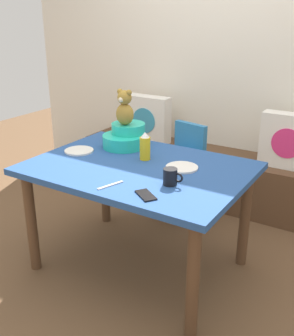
% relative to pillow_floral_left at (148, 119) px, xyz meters
% --- Properties ---
extents(ground_plane, '(8.00, 8.00, 0.00)m').
position_rel_pillow_floral_left_xyz_m(ground_plane, '(0.69, -1.22, -0.68)').
color(ground_plane, brown).
extents(back_wall, '(4.40, 0.10, 2.60)m').
position_rel_pillow_floral_left_xyz_m(back_wall, '(0.69, 0.29, 0.62)').
color(back_wall, silver).
rests_on(back_wall, ground_plane).
extents(window_bench, '(2.60, 0.44, 0.46)m').
position_rel_pillow_floral_left_xyz_m(window_bench, '(0.69, 0.02, -0.45)').
color(window_bench, brown).
rests_on(window_bench, ground_plane).
extents(pillow_floral_left, '(0.44, 0.15, 0.44)m').
position_rel_pillow_floral_left_xyz_m(pillow_floral_left, '(0.00, 0.00, 0.00)').
color(pillow_floral_left, white).
rests_on(pillow_floral_left, window_bench).
extents(pillow_floral_right, '(0.44, 0.15, 0.44)m').
position_rel_pillow_floral_left_xyz_m(pillow_floral_right, '(1.32, 0.00, 0.00)').
color(pillow_floral_right, white).
rests_on(pillow_floral_right, window_bench).
extents(dining_table, '(1.36, 0.98, 0.74)m').
position_rel_pillow_floral_left_xyz_m(dining_table, '(0.69, -1.22, -0.04)').
color(dining_table, '#264C8C').
rests_on(dining_table, ground_plane).
extents(highchair, '(0.39, 0.50, 0.79)m').
position_rel_pillow_floral_left_xyz_m(highchair, '(0.57, -0.42, -0.16)').
color(highchair, '#2672B2').
rests_on(highchair, ground_plane).
extents(infant_seat_teal, '(0.30, 0.33, 0.16)m').
position_rel_pillow_floral_left_xyz_m(infant_seat_teal, '(0.40, -0.94, 0.13)').
color(infant_seat_teal, '#20C1A9').
rests_on(infant_seat_teal, dining_table).
extents(teddy_bear, '(0.13, 0.12, 0.25)m').
position_rel_pillow_floral_left_xyz_m(teddy_bear, '(0.40, -0.94, 0.34)').
color(teddy_bear, olive).
rests_on(teddy_bear, infant_seat_teal).
extents(ketchup_bottle, '(0.07, 0.07, 0.18)m').
position_rel_pillow_floral_left_xyz_m(ketchup_bottle, '(0.66, -1.10, 0.15)').
color(ketchup_bottle, gold).
rests_on(ketchup_bottle, dining_table).
extents(coffee_mug, '(0.12, 0.08, 0.09)m').
position_rel_pillow_floral_left_xyz_m(coffee_mug, '(1.00, -1.37, 0.11)').
color(coffee_mug, black).
rests_on(coffee_mug, dining_table).
extents(dinner_plate_near, '(0.20, 0.20, 0.01)m').
position_rel_pillow_floral_left_xyz_m(dinner_plate_near, '(0.19, -1.21, 0.07)').
color(dinner_plate_near, white).
rests_on(dinner_plate_near, dining_table).
extents(dinner_plate_far, '(0.20, 0.20, 0.01)m').
position_rel_pillow_floral_left_xyz_m(dinner_plate_far, '(0.94, -1.12, 0.07)').
color(dinner_plate_far, white).
rests_on(dinner_plate_far, dining_table).
extents(cell_phone, '(0.16, 0.14, 0.01)m').
position_rel_pillow_floral_left_xyz_m(cell_phone, '(0.96, -1.57, 0.06)').
color(cell_phone, black).
rests_on(cell_phone, dining_table).
extents(table_fork, '(0.07, 0.17, 0.01)m').
position_rel_pillow_floral_left_xyz_m(table_fork, '(0.72, -1.56, 0.06)').
color(table_fork, silver).
rests_on(table_fork, dining_table).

